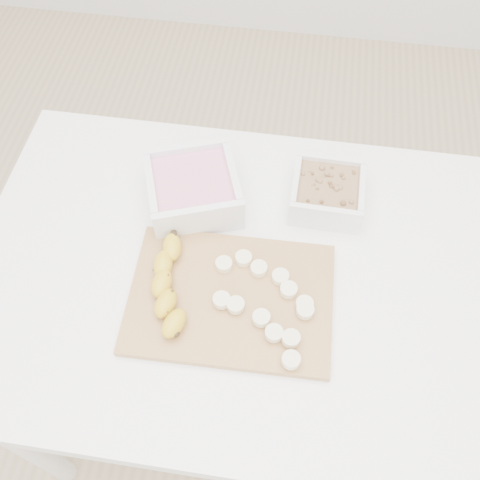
# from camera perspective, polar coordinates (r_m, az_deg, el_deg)

# --- Properties ---
(ground) EXTENTS (3.50, 3.50, 0.00)m
(ground) POSITION_cam_1_polar(r_m,az_deg,el_deg) (1.68, -0.16, -16.02)
(ground) COLOR #C6AD89
(ground) RESTS_ON ground
(table) EXTENTS (1.00, 0.70, 0.75)m
(table) POSITION_cam_1_polar(r_m,az_deg,el_deg) (1.07, -0.24, -5.87)
(table) COLOR white
(table) RESTS_ON ground
(bowl_yogurt) EXTENTS (0.22, 0.22, 0.08)m
(bowl_yogurt) POSITION_cam_1_polar(r_m,az_deg,el_deg) (1.04, -5.01, 5.46)
(bowl_yogurt) COLOR white
(bowl_yogurt) RESTS_ON table
(bowl_granola) EXTENTS (0.14, 0.14, 0.06)m
(bowl_granola) POSITION_cam_1_polar(r_m,az_deg,el_deg) (1.06, 9.26, 5.03)
(bowl_granola) COLOR white
(bowl_granola) RESTS_ON table
(cutting_board) EXTENTS (0.36, 0.26, 0.01)m
(cutting_board) POSITION_cam_1_polar(r_m,az_deg,el_deg) (0.95, -0.99, -6.22)
(cutting_board) COLOR tan
(cutting_board) RESTS_ON table
(banana) EXTENTS (0.06, 0.20, 0.03)m
(banana) POSITION_cam_1_polar(r_m,az_deg,el_deg) (0.94, -7.56, -4.92)
(banana) COLOR gold
(banana) RESTS_ON cutting_board
(banana_slices) EXTENTS (0.18, 0.21, 0.02)m
(banana_slices) POSITION_cam_1_polar(r_m,az_deg,el_deg) (0.93, 2.92, -6.52)
(banana_slices) COLOR #F6EABB
(banana_slices) RESTS_ON cutting_board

